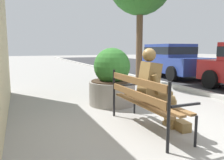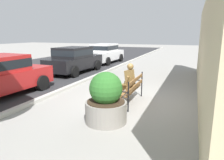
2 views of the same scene
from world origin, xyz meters
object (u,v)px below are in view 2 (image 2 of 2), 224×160
bronze_statue_seated (126,83)px  parked_car_black (74,59)px  parked_car_white (105,53)px  concrete_planter (106,100)px  park_bench (131,88)px

bronze_statue_seated → parked_car_black: parked_car_black is taller
parked_car_white → concrete_planter: bearing=-156.6°
park_bench → parked_car_white: bearing=28.3°
park_bench → parked_car_white: parked_car_white is taller
parked_car_black → bronze_statue_seated: bearing=-132.3°
park_bench → bronze_statue_seated: size_ratio=1.32×
park_bench → parked_car_black: size_ratio=0.43×
park_bench → concrete_planter: 1.81m
concrete_planter → parked_car_white: parked_car_white is taller
park_bench → concrete_planter: size_ratio=1.31×
concrete_planter → park_bench: bearing=-5.7°
bronze_statue_seated → park_bench: bearing=-107.8°
parked_car_black → concrete_planter: bearing=-142.5°
concrete_planter → bronze_statue_seated: bearing=0.9°
park_bench → concrete_planter: bearing=174.3°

